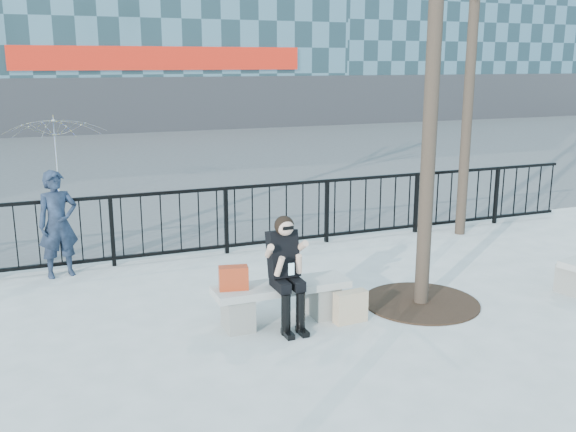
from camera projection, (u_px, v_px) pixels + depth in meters
name	position (u px, v px, depth m)	size (l,w,h in m)	color
ground	(282.00, 322.00, 7.73)	(120.00, 120.00, 0.00)	#9B9C97
street_surface	(118.00, 156.00, 21.27)	(60.00, 23.00, 0.01)	#474747
railing	(214.00, 221.00, 10.31)	(14.00, 0.06, 1.10)	black
tree_grate	(421.00, 302.00, 8.32)	(1.50, 1.50, 0.02)	black
bench_main	(282.00, 298.00, 7.66)	(1.65, 0.46, 0.49)	slate
seated_woman	(287.00, 273.00, 7.43)	(0.50, 0.64, 1.34)	black
handbag	(233.00, 278.00, 7.39)	(0.34, 0.16, 0.28)	#A93114
shopping_bag	(351.00, 307.00, 7.68)	(0.41, 0.15, 0.39)	beige
standing_man	(58.00, 224.00, 9.22)	(0.57, 0.37, 1.56)	black
vendor_umbrella	(58.00, 160.00, 13.94)	(2.12, 2.16, 1.94)	yellow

